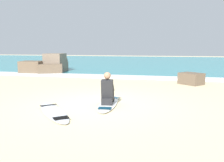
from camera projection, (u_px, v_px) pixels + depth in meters
The scene contains 8 objects.
ground_plane at pixel (97, 104), 7.34m from camera, with size 80.00×80.00×0.00m, color beige.
sea at pixel (149, 62), 26.69m from camera, with size 80.00×28.00×0.10m, color teal.
breaking_foam at pixel (130, 77), 13.49m from camera, with size 80.00×0.90×0.11m, color white.
surfboard_main at pixel (109, 103), 7.32m from camera, with size 0.74×2.34×0.08m.
surfer_seated at pixel (108, 91), 7.09m from camera, with size 0.43×0.74×0.95m.
surfboard_spare_near at pixel (54, 112), 6.36m from camera, with size 1.89×2.12×0.08m.
rock_outcrop_distant at pixel (51, 66), 15.96m from camera, with size 2.86×3.52×1.31m.
shoreline_rock at pixel (191, 79), 11.16m from camera, with size 0.99×0.77×0.54m, color brown.
Camera 1 is at (2.08, -6.87, 1.76)m, focal length 38.17 mm.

